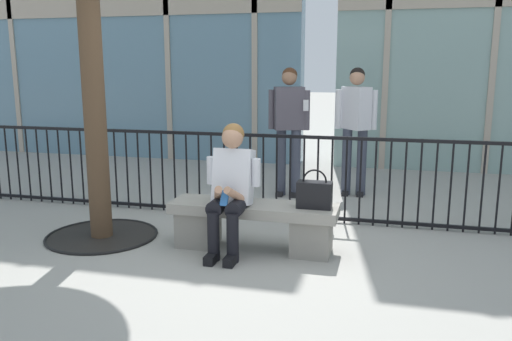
# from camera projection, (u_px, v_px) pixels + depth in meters

# --- Properties ---
(ground_plane) EXTENTS (60.00, 60.00, 0.00)m
(ground_plane) POSITION_uv_depth(u_px,v_px,m) (253.00, 249.00, 5.04)
(ground_plane) COLOR #9E9B93
(stone_bench) EXTENTS (1.60, 0.44, 0.45)m
(stone_bench) POSITION_uv_depth(u_px,v_px,m) (253.00, 222.00, 4.99)
(stone_bench) COLOR gray
(stone_bench) RESTS_ON ground
(seated_person_with_phone) EXTENTS (0.52, 0.66, 1.21)m
(seated_person_with_phone) POSITION_uv_depth(u_px,v_px,m) (231.00, 185.00, 4.84)
(seated_person_with_phone) COLOR black
(seated_person_with_phone) RESTS_ON ground
(handbag_on_bench) EXTENTS (0.32, 0.15, 0.36)m
(handbag_on_bench) POSITION_uv_depth(u_px,v_px,m) (314.00, 194.00, 4.78)
(handbag_on_bench) COLOR black
(handbag_on_bench) RESTS_ON stone_bench
(bystander_at_railing) EXTENTS (0.55, 0.43, 1.71)m
(bystander_at_railing) POSITION_uv_depth(u_px,v_px,m) (356.00, 122.00, 6.97)
(bystander_at_railing) COLOR #383D4C
(bystander_at_railing) RESTS_ON ground
(bystander_further_back) EXTENTS (0.55, 0.34, 1.71)m
(bystander_further_back) POSITION_uv_depth(u_px,v_px,m) (289.00, 122.00, 6.93)
(bystander_further_back) COLOR #383D4C
(bystander_further_back) RESTS_ON ground
(plaza_railing) EXTENTS (10.00, 0.04, 0.98)m
(plaza_railing) POSITION_uv_depth(u_px,v_px,m) (277.00, 176.00, 5.94)
(plaza_railing) COLOR black
(plaza_railing) RESTS_ON ground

